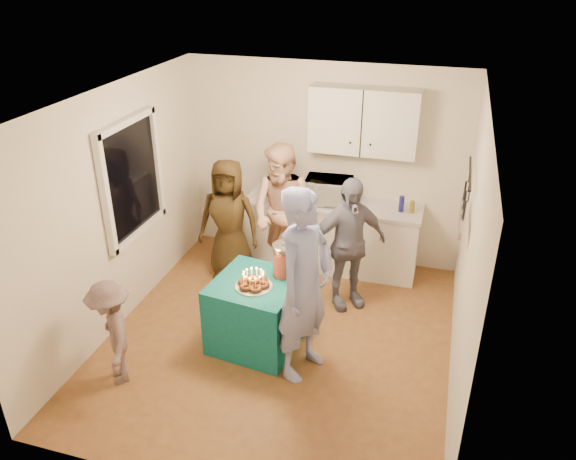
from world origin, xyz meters
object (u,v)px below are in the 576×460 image
(counter, at_px, (332,236))
(man_birthday, at_px, (304,285))
(woman_back_center, at_px, (283,214))
(woman_back_left, at_px, (229,220))
(punch_jar, at_px, (284,261))
(child_near_left, at_px, (112,333))
(microwave, at_px, (329,191))
(woman_back_right, at_px, (348,244))
(party_table, at_px, (257,312))

(counter, distance_m, man_birthday, 2.17)
(woman_back_center, bearing_deg, woman_back_left, -149.60)
(man_birthday, bearing_deg, punch_jar, 55.67)
(man_birthday, xyz_separation_m, woman_back_center, (-0.71, 1.67, -0.11))
(man_birthday, height_order, child_near_left, man_birthday)
(microwave, relative_size, woman_back_left, 0.37)
(woman_back_right, distance_m, child_near_left, 2.69)
(woman_back_left, height_order, woman_back_right, woman_back_right)
(woman_back_right, bearing_deg, man_birthday, -133.39)
(woman_back_left, bearing_deg, woman_back_center, 11.88)
(woman_back_left, bearing_deg, man_birthday, -52.13)
(man_birthday, height_order, woman_back_right, man_birthday)
(punch_jar, bearing_deg, man_birthday, -53.74)
(man_birthday, bearing_deg, child_near_left, 130.62)
(man_birthday, distance_m, woman_back_left, 2.01)
(punch_jar, xyz_separation_m, man_birthday, (0.34, -0.47, 0.05))
(woman_back_center, distance_m, child_near_left, 2.55)
(punch_jar, bearing_deg, microwave, 86.29)
(counter, relative_size, woman_back_left, 1.40)
(woman_back_left, distance_m, woman_back_center, 0.68)
(woman_back_center, xyz_separation_m, child_near_left, (-0.99, -2.33, -0.33))
(microwave, height_order, woman_back_left, woman_back_left)
(party_table, relative_size, man_birthday, 0.43)
(party_table, xyz_separation_m, man_birthday, (0.58, -0.27, 0.60))
(punch_jar, relative_size, man_birthday, 0.17)
(punch_jar, relative_size, child_near_left, 0.31)
(woman_back_center, distance_m, woman_back_right, 0.98)
(microwave, bearing_deg, counter, -3.91)
(microwave, height_order, woman_back_center, woman_back_center)
(punch_jar, distance_m, woman_back_center, 1.25)
(party_table, relative_size, woman_back_center, 0.49)
(punch_jar, height_order, woman_back_right, woman_back_right)
(counter, xyz_separation_m, microwave, (-0.06, 0.00, 0.64))
(punch_jar, relative_size, woman_back_right, 0.21)
(counter, xyz_separation_m, woman_back_left, (-1.18, -0.61, 0.35))
(counter, height_order, punch_jar, punch_jar)
(party_table, distance_m, child_near_left, 1.46)
(counter, distance_m, child_near_left, 3.14)
(microwave, height_order, punch_jar, microwave)
(counter, xyz_separation_m, man_birthday, (0.18, -2.09, 0.55))
(microwave, distance_m, woman_back_right, 0.97)
(microwave, distance_m, woman_back_center, 0.66)
(microwave, bearing_deg, woman_back_right, -67.42)
(party_table, bearing_deg, woman_back_center, 95.56)
(woman_back_right, xyz_separation_m, child_near_left, (-1.87, -1.92, -0.25))
(party_table, relative_size, child_near_left, 0.78)
(party_table, xyz_separation_m, woman_back_center, (-0.14, 1.40, 0.50))
(microwave, xyz_separation_m, woman_back_right, (0.41, -0.83, -0.27))
(woman_back_left, bearing_deg, child_near_left, -103.80)
(counter, xyz_separation_m, woman_back_center, (-0.54, -0.42, 0.45))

